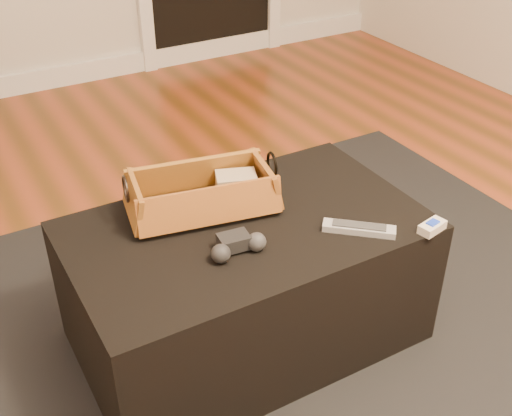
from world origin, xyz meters
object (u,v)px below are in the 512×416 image
wicker_basket (202,195)px  game_controller (237,245)px  tv_remote (197,206)px  silver_remote (359,228)px  ottoman (247,283)px  cream_gadget (432,227)px

wicker_basket → game_controller: 0.24m
tv_remote → silver_remote: tv_remote is taller
ottoman → silver_remote: size_ratio=5.56×
tv_remote → wicker_basket: wicker_basket is taller
cream_gadget → game_controller: bearing=161.0°
wicker_basket → silver_remote: 0.45m
wicker_basket → game_controller: size_ratio=2.93×
tv_remote → game_controller: bearing=-82.8°
wicker_basket → silver_remote: size_ratio=2.56×
tv_remote → game_controller: 0.22m
game_controller → tv_remote: bearing=92.4°
wicker_basket → game_controller: (-0.01, -0.24, -0.02)m
ottoman → cream_gadget: cream_gadget is taller
ottoman → silver_remote: silver_remote is taller
ottoman → tv_remote: (-0.10, 0.12, 0.24)m
tv_remote → cream_gadget: bearing=-32.6°
ottoman → wicker_basket: 0.30m
game_controller → cream_gadget: bearing=-19.0°
ottoman → game_controller: size_ratio=6.34×
wicker_basket → cream_gadget: (0.50, -0.41, -0.04)m
cream_gadget → silver_remote: bearing=151.1°
ottoman → wicker_basket: (-0.07, 0.13, 0.26)m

